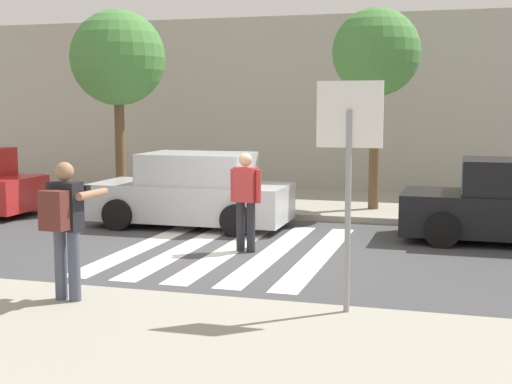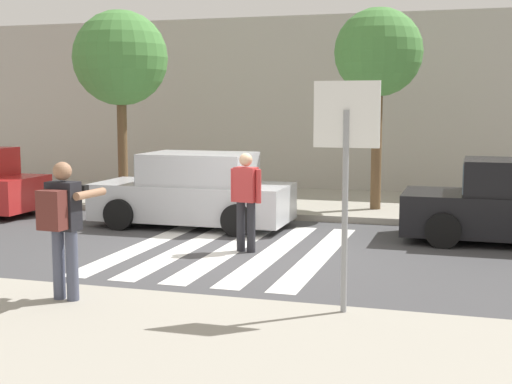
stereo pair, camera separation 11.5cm
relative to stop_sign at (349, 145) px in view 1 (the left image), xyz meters
The scene contains 15 objects.
ground_plane 4.81m from the stop_sign, 127.73° to the left, with size 120.00×120.00×0.00m, color #424244.
sidewalk_near 4.34m from the stop_sign, 133.63° to the right, with size 60.00×6.00×0.14m, color #9E998C.
sidewalk_far 10.00m from the stop_sign, 105.70° to the left, with size 60.00×4.80×0.14m, color #9E998C.
building_facade_far 14.08m from the stop_sign, 100.85° to the left, with size 56.00×4.00×5.03m, color #ADA89E.
crosswalk_stripe_0 5.96m from the stop_sign, 139.55° to the left, with size 0.44×5.20×0.01m, color silver.
crosswalk_stripe_1 5.42m from the stop_sign, 133.59° to the left, with size 0.44×5.20×0.01m, color silver.
crosswalk_stripe_2 4.95m from the stop_sign, 126.17° to the left, with size 0.44×5.20×0.01m, color silver.
crosswalk_stripe_3 4.58m from the stop_sign, 117.03° to the left, with size 0.44×5.20×0.01m, color silver.
crosswalk_stripe_4 4.31m from the stop_sign, 106.14° to the left, with size 0.44×5.20×0.01m, color silver.
stop_sign is the anchor object (origin of this frame).
photographer_with_backpack 3.57m from the stop_sign, behind, with size 0.62×0.87×1.72m.
pedestrian_crossing 4.40m from the stop_sign, 123.25° to the left, with size 0.57×0.30×1.72m.
parked_car_silver 7.20m from the stop_sign, 125.96° to the left, with size 4.10×1.92×1.55m.
street_tree_west 10.52m from the stop_sign, 131.38° to the left, with size 2.31×2.31×4.69m.
street_tree_center 8.55m from the stop_sign, 94.82° to the left, with size 2.00×2.00×4.59m.
Camera 1 is at (3.90, -11.55, 2.57)m, focal length 50.00 mm.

